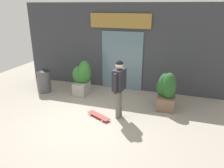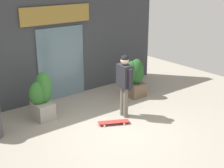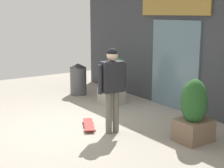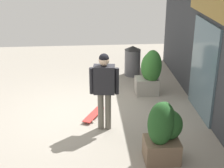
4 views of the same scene
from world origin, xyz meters
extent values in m
plane|color=gray|center=(0.00, 0.00, 0.00)|extent=(12.00, 12.00, 0.00)
cube|color=#383A3F|center=(0.00, 3.00, 1.61)|extent=(7.78, 0.25, 3.22)
cube|color=slate|center=(0.16, 2.86, 1.11)|extent=(1.58, 0.06, 2.22)
cube|color=olive|center=(0.07, 2.84, 2.59)|extent=(2.27, 0.05, 0.52)
cylinder|color=#666056|center=(0.73, 0.46, 0.43)|extent=(0.13, 0.13, 0.86)
cylinder|color=#666056|center=(0.75, 0.62, 0.43)|extent=(0.13, 0.13, 0.86)
cube|color=#232328|center=(0.74, 0.54, 1.16)|extent=(0.31, 0.47, 0.61)
cylinder|color=#232328|center=(0.71, 0.28, 1.13)|extent=(0.09, 0.09, 0.58)
cylinder|color=#232328|center=(0.77, 0.81, 1.13)|extent=(0.09, 0.09, 0.58)
sphere|color=beige|center=(0.74, 0.54, 1.58)|extent=(0.22, 0.22, 0.22)
sphere|color=black|center=(0.74, 0.54, 1.62)|extent=(0.21, 0.21, 0.21)
cube|color=red|center=(0.20, 0.31, 0.07)|extent=(0.81, 0.54, 0.02)
cylinder|color=silver|center=(-0.08, 0.33, 0.03)|extent=(0.06, 0.05, 0.05)
cylinder|color=silver|center=(0.01, 0.53, 0.03)|extent=(0.06, 0.05, 0.05)
cylinder|color=silver|center=(0.38, 0.10, 0.03)|extent=(0.06, 0.05, 0.05)
cylinder|color=silver|center=(0.48, 0.29, 0.03)|extent=(0.06, 0.05, 0.05)
cube|color=brown|center=(2.00, 1.54, 0.21)|extent=(0.54, 0.64, 0.43)
ellipsoid|color=#235123|center=(1.89, 1.66, 0.68)|extent=(0.49, 0.54, 0.59)
ellipsoid|color=#235123|center=(1.91, 1.56, 0.76)|extent=(0.40, 0.44, 0.79)
ellipsoid|color=#235123|center=(2.05, 1.48, 0.79)|extent=(0.44, 0.47, 0.85)
cube|color=gray|center=(-1.07, 1.79, 0.22)|extent=(0.47, 0.61, 0.45)
ellipsoid|color=#2D6628|center=(-1.01, 1.88, 0.79)|extent=(0.38, 0.54, 0.80)
ellipsoid|color=#2D6628|center=(-1.15, 1.83, 0.73)|extent=(0.52, 0.36, 0.66)
ellipsoid|color=#2D6628|center=(-0.96, 1.90, 0.82)|extent=(0.48, 0.49, 0.87)
cylinder|color=#4C4C51|center=(-2.52, 1.59, 0.41)|extent=(0.48, 0.48, 0.81)
cone|color=black|center=(-2.52, 1.59, 0.88)|extent=(0.49, 0.49, 0.12)
camera|label=1|loc=(2.39, -5.05, 3.14)|focal=35.40mm
camera|label=2|loc=(-4.62, -5.70, 3.79)|focal=52.30mm
camera|label=3|loc=(6.05, -3.18, 2.39)|focal=53.75mm
camera|label=4|loc=(7.27, 0.20, 3.75)|focal=54.09mm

